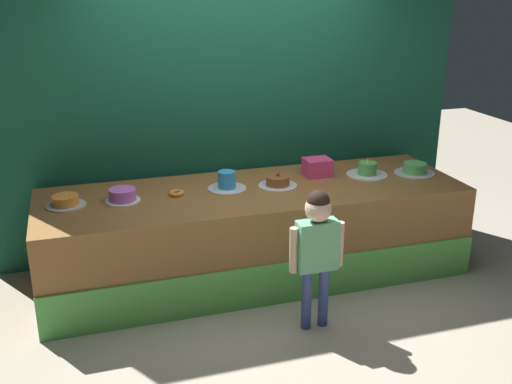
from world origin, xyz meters
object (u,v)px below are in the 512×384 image
object	(u,v)px
child_figure	(317,241)
cake_right	(367,170)
cake_far_right	(415,169)
cake_center_left	(227,182)
cake_far_left	(65,201)
donut	(176,193)
cake_left	(122,196)
pink_box	(317,167)
cake_center_right	(278,182)

from	to	relation	value
child_figure	cake_right	bearing A→B (deg)	48.33
cake_right	cake_far_right	distance (m)	0.43
cake_center_left	cake_far_right	world-z (taller)	cake_center_left
cake_far_left	cake_right	xyz separation A→B (m)	(2.52, 0.00, 0.01)
child_figure	cake_far_left	xyz separation A→B (m)	(-1.63, 0.99, 0.12)
child_figure	donut	world-z (taller)	child_figure
donut	cake_right	xyz separation A→B (m)	(1.68, 0.01, 0.03)
cake_left	cake_center_left	bearing A→B (deg)	2.87
donut	cake_far_right	xyz separation A→B (m)	(2.10, -0.07, 0.02)
child_figure	cake_left	bearing A→B (deg)	141.55
pink_box	cake_right	size ratio (longest dim) A/B	0.64
donut	cake_center_right	bearing A→B (deg)	-2.01
pink_box	cake_center_left	world-z (taller)	pink_box
pink_box	cake_left	bearing A→B (deg)	-174.87
donut	cake_center_right	xyz separation A→B (m)	(0.84, -0.03, 0.02)
pink_box	donut	world-z (taller)	pink_box
cake_center_right	cake_right	world-z (taller)	cake_right
cake_center_left	cake_right	xyz separation A→B (m)	(1.26, -0.01, -0.02)
pink_box	donut	xyz separation A→B (m)	(-1.26, -0.13, -0.06)
cake_far_left	cake_left	xyz separation A→B (m)	(0.42, -0.03, 0.01)
cake_far_left	cake_far_right	distance (m)	2.94
cake_far_left	cake_center_right	size ratio (longest dim) A/B	0.92
cake_far_left	cake_left	distance (m)	0.42
cake_right	cake_far_right	xyz separation A→B (m)	(0.42, -0.08, -0.00)
pink_box	cake_left	world-z (taller)	pink_box
cake_center_right	cake_center_left	bearing A→B (deg)	172.73
donut	cake_far_right	world-z (taller)	cake_far_right
child_figure	cake_far_right	xyz separation A→B (m)	(1.31, 0.91, 0.13)
child_figure	cake_center_right	world-z (taller)	child_figure
child_figure	cake_left	world-z (taller)	child_figure
child_figure	cake_far_right	world-z (taller)	child_figure
child_figure	cake_left	size ratio (longest dim) A/B	3.86
child_figure	donut	bearing A→B (deg)	128.96
cake_center_left	cake_far_right	size ratio (longest dim) A/B	0.90
cake_center_left	cake_far_right	distance (m)	1.68
cake_far_left	cake_center_left	size ratio (longest dim) A/B	0.94
cake_right	cake_far_right	size ratio (longest dim) A/B	1.01
pink_box	cake_center_left	distance (m)	0.85
child_figure	cake_center_right	distance (m)	0.96
cake_far_left	cake_center_right	distance (m)	1.68
child_figure	cake_center_left	distance (m)	1.08
cake_left	cake_right	size ratio (longest dim) A/B	0.76
cake_center_right	donut	bearing A→B (deg)	177.99
cake_left	cake_center_left	distance (m)	0.84
cake_far_left	cake_right	bearing A→B (deg)	0.04
cake_right	cake_left	bearing A→B (deg)	-179.13
donut	cake_far_left	size ratio (longest dim) A/B	0.41
pink_box	child_figure	bearing A→B (deg)	-112.70
child_figure	pink_box	bearing A→B (deg)	67.30
pink_box	cake_right	bearing A→B (deg)	-15.79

